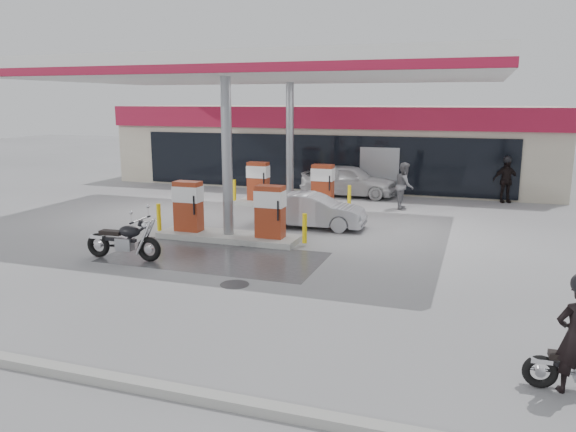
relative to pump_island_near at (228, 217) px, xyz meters
name	(u,v)px	position (x,y,z in m)	size (l,w,h in m)	color
ground	(199,256)	(0.00, -2.00, -0.71)	(90.00, 90.00, 0.00)	gray
wet_patch	(215,257)	(0.50, -2.00, -0.71)	(6.00, 3.00, 0.00)	#4C4C4F
drain_cover	(235,284)	(2.00, -4.00, -0.71)	(0.70, 0.70, 0.01)	#38383A
kerb	(1,359)	(0.00, -9.00, -0.64)	(28.00, 0.25, 0.15)	gray
store_building	(337,144)	(0.01, 13.94, 1.30)	(22.00, 8.22, 4.00)	beige
canopy	(262,72)	(0.00, 3.00, 4.56)	(16.00, 10.02, 5.51)	silver
pump_island_near	(228,217)	(0.00, 0.00, 0.00)	(5.14, 1.30, 1.78)	#9E9E99
pump_island_far	(290,189)	(0.00, 6.00, 0.00)	(5.14, 1.30, 1.78)	#9E9E99
parked_motorcycle	(124,241)	(-1.74, -2.99, -0.19)	(2.27, 0.87, 1.17)	black
sedan_white	(349,180)	(1.75, 9.20, 0.03)	(1.74, 4.33, 1.47)	silver
attendant	(404,186)	(4.53, 7.00, 0.23)	(0.91, 0.71, 1.88)	slate
hatchback_silver	(313,211)	(2.02, 2.45, -0.12)	(1.26, 3.61, 1.19)	#A3A5AB
parked_car_left	(239,174)	(-4.50, 10.99, -0.17)	(1.53, 3.75, 1.09)	#551912
biker_walking	(506,181)	(8.44, 9.80, 0.23)	(1.11, 0.46, 1.89)	black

